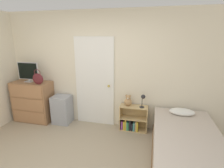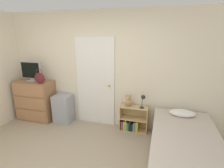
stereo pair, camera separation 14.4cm
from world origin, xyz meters
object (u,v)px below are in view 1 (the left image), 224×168
dresser (33,101)px  bookshelf (132,121)px  storage_bin (62,109)px  teddy_bear (128,101)px  tv (28,72)px  bed (186,148)px  desk_lamp (143,98)px  handbag (38,79)px

dresser → bookshelf: 2.41m
storage_bin → teddy_bear: (1.56, 0.06, 0.34)m
dresser → tv: bearing=157.5°
bookshelf → dresser: bearing=-177.6°
bookshelf → bed: bearing=-41.1°
desk_lamp → teddy_bear: bearing=173.5°
handbag → bookshelf: handbag is taller
dresser → teddy_bear: size_ratio=3.90×
storage_bin → teddy_bear: 1.59m
handbag → teddy_bear: handbag is taller
bookshelf → tv: bearing=-178.1°
dresser → storage_bin: size_ratio=1.46×
teddy_bear → desk_lamp: (0.31, -0.04, 0.10)m
dresser → bed: dresser is taller
teddy_bear → bed: size_ratio=0.13×
dresser → storage_bin: dresser is taller
tv → bed: size_ratio=0.27×
tv → storage_bin: tv is taller
dresser → bed: (3.37, -0.75, -0.21)m
handbag → teddy_bear: bearing=6.7°
teddy_bear → bookshelf: bearing=2.4°
desk_lamp → bed: 1.22m
bookshelf → teddy_bear: bearing=-177.6°
dresser → tv: (-0.05, 0.02, 0.73)m
storage_bin → bookshelf: bearing=2.1°
handbag → teddy_bear: (1.99, 0.23, -0.43)m
dresser → teddy_bear: (2.29, 0.10, 0.18)m
handbag → teddy_bear: size_ratio=1.37×
bookshelf → bed: size_ratio=0.30×
dresser → teddy_bear: 2.30m
teddy_bear → desk_lamp: 0.33m
dresser → storage_bin: bearing=3.2°
tv → bookshelf: size_ratio=0.88×
handbag → bed: handbag is taller
desk_lamp → bed: size_ratio=0.15×
dresser → bookshelf: dresser is taller
storage_bin → dresser: bearing=-176.8°
handbag → bookshelf: bearing=6.5°
handbag → storage_bin: 0.90m
tv → teddy_bear: 2.41m
teddy_bear → bed: bearing=-38.2°
tv → handbag: 0.41m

